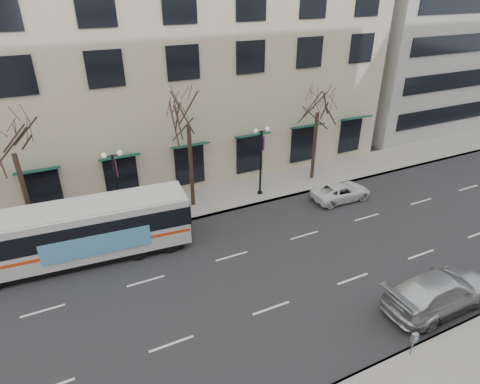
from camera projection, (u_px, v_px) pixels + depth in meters
ground at (250, 280)px, 21.26m from camera, size 160.00×160.00×0.00m
sidewalk_far at (255, 190)px, 30.32m from camera, size 80.00×4.00×0.15m
building_hotel at (109, 11)px, 31.67m from camera, size 40.00×20.00×24.00m
tree_far_left at (9, 137)px, 21.34m from camera, size 3.60×3.60×8.34m
tree_far_mid at (187, 110)px, 25.07m from camera, size 3.60×3.60×8.55m
tree_far_right at (319, 100)px, 29.13m from camera, size 3.60×3.60×8.06m
lamp_post_left at (117, 186)px, 24.52m from camera, size 1.22×0.45×5.21m
lamp_post_right at (261, 158)px, 28.35m from camera, size 1.22×0.45×5.21m
city_bus at (77, 232)px, 22.05m from camera, size 12.58×3.67×3.36m
silver_car at (441, 291)px, 19.23m from camera, size 6.07×2.49×1.76m
white_pickup at (341, 192)px, 28.89m from camera, size 4.46×2.14×1.23m
pay_station at (414, 340)px, 16.44m from camera, size 0.27×0.19×1.19m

